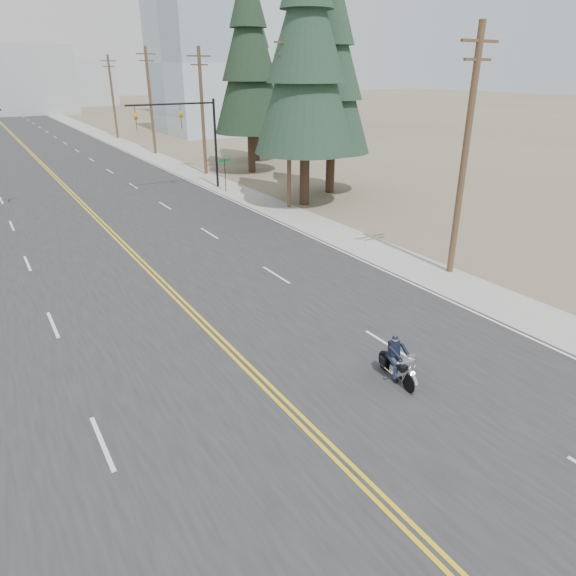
# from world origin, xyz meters

# --- Properties ---
(ground_plane) EXTENTS (400.00, 400.00, 0.00)m
(ground_plane) POSITION_xyz_m (0.00, 0.00, 0.00)
(ground_plane) COLOR #776D56
(ground_plane) RESTS_ON ground
(road) EXTENTS (20.00, 200.00, 0.01)m
(road) POSITION_xyz_m (0.00, 70.00, 0.01)
(road) COLOR #303033
(road) RESTS_ON ground
(sidewalk_right) EXTENTS (3.00, 200.00, 0.01)m
(sidewalk_right) POSITION_xyz_m (11.50, 70.00, 0.01)
(sidewalk_right) COLOR #A5A5A0
(sidewalk_right) RESTS_ON ground
(traffic_mast_right) EXTENTS (7.10, 0.26, 7.00)m
(traffic_mast_right) POSITION_xyz_m (8.98, 32.00, 4.94)
(traffic_mast_right) COLOR black
(traffic_mast_right) RESTS_ON ground
(street_sign) EXTENTS (0.90, 0.06, 2.62)m
(street_sign) POSITION_xyz_m (10.80, 30.00, 1.80)
(street_sign) COLOR black
(street_sign) RESTS_ON ground
(utility_pole_a) EXTENTS (2.20, 0.30, 11.00)m
(utility_pole_a) POSITION_xyz_m (12.50, 8.00, 5.73)
(utility_pole_a) COLOR brown
(utility_pole_a) RESTS_ON ground
(utility_pole_b) EXTENTS (2.20, 0.30, 11.50)m
(utility_pole_b) POSITION_xyz_m (12.50, 23.00, 5.98)
(utility_pole_b) COLOR brown
(utility_pole_b) RESTS_ON ground
(utility_pole_c) EXTENTS (2.20, 0.30, 11.00)m
(utility_pole_c) POSITION_xyz_m (12.50, 38.00, 5.73)
(utility_pole_c) COLOR brown
(utility_pole_c) RESTS_ON ground
(utility_pole_d) EXTENTS (2.20, 0.30, 11.50)m
(utility_pole_d) POSITION_xyz_m (12.50, 53.00, 5.98)
(utility_pole_d) COLOR brown
(utility_pole_d) RESTS_ON ground
(utility_pole_e) EXTENTS (2.20, 0.30, 11.00)m
(utility_pole_e) POSITION_xyz_m (12.50, 70.00, 5.73)
(utility_pole_e) COLOR brown
(utility_pole_e) RESTS_ON ground
(glass_building) EXTENTS (24.00, 16.00, 20.00)m
(glass_building) POSITION_xyz_m (32.00, 70.00, 10.00)
(glass_building) COLOR #9EB5CC
(glass_building) RESTS_ON ground
(haze_bldg_b) EXTENTS (18.00, 14.00, 14.00)m
(haze_bldg_b) POSITION_xyz_m (8.00, 125.00, 7.00)
(haze_bldg_b) COLOR #ADB2B7
(haze_bldg_b) RESTS_ON ground
(haze_bldg_c) EXTENTS (16.00, 12.00, 18.00)m
(haze_bldg_c) POSITION_xyz_m (40.00, 110.00, 9.00)
(haze_bldg_c) COLOR #B7BCC6
(haze_bldg_c) RESTS_ON ground
(haze_bldg_e) EXTENTS (14.00, 14.00, 12.00)m
(haze_bldg_e) POSITION_xyz_m (25.00, 150.00, 6.00)
(haze_bldg_e) COLOR #B7BCC6
(haze_bldg_e) RESTS_ON ground
(motorcyclist) EXTENTS (1.07, 1.98, 1.47)m
(motorcyclist) POSITION_xyz_m (3.71, 2.19, 0.74)
(motorcyclist) COLOR black
(motorcyclist) RESTS_ON ground
(conifer_near) EXTENTS (7.03, 7.03, 18.62)m
(conifer_near) POSITION_xyz_m (13.89, 23.13, 10.69)
(conifer_near) COLOR #382619
(conifer_near) RESTS_ON ground
(conifer_mid) EXTENTS (5.92, 5.92, 15.80)m
(conifer_mid) POSITION_xyz_m (17.87, 25.49, 9.06)
(conifer_mid) COLOR #382619
(conifer_mid) RESTS_ON ground
(conifer_tall) EXTENTS (6.60, 6.60, 18.33)m
(conifer_tall) POSITION_xyz_m (16.64, 36.54, 10.53)
(conifer_tall) COLOR #382619
(conifer_tall) RESTS_ON ground
(conifer_far) EXTENTS (6.11, 6.11, 16.36)m
(conifer_far) POSITION_xyz_m (20.35, 42.52, 9.39)
(conifer_far) COLOR #382619
(conifer_far) RESTS_ON ground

